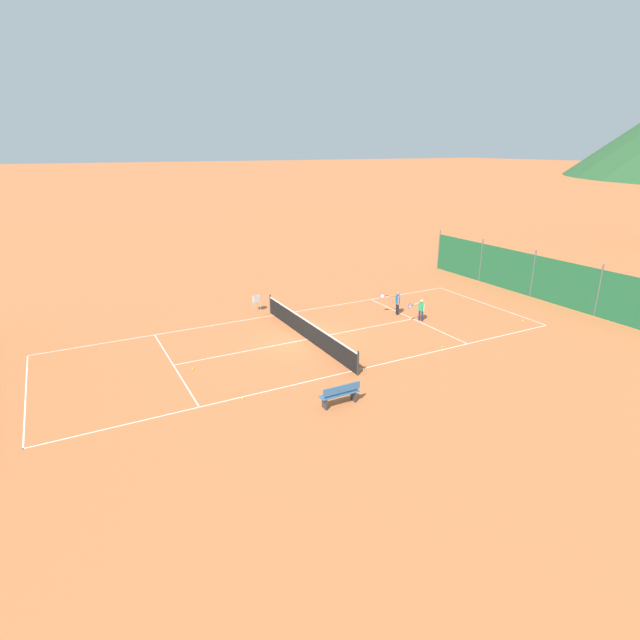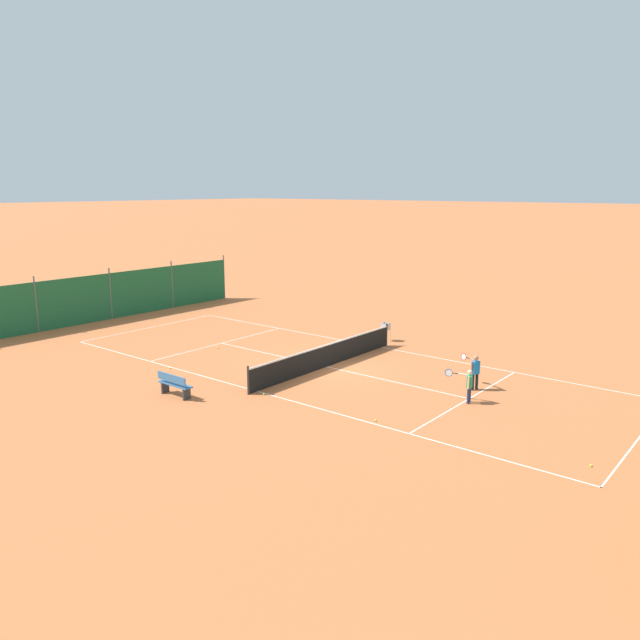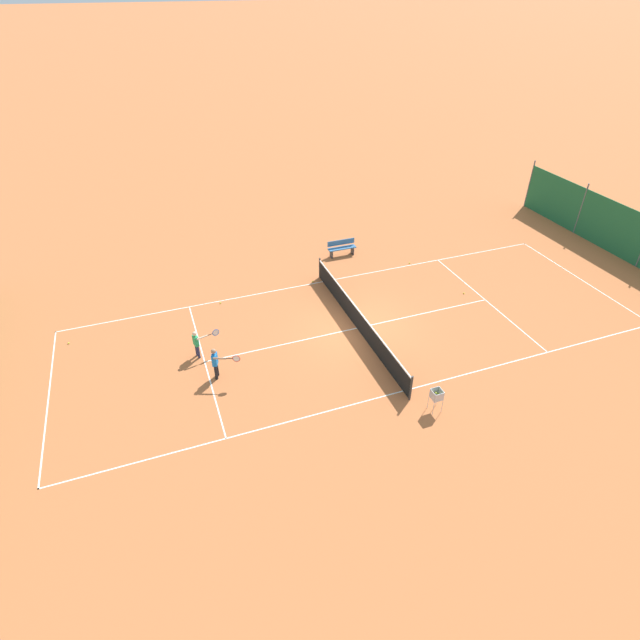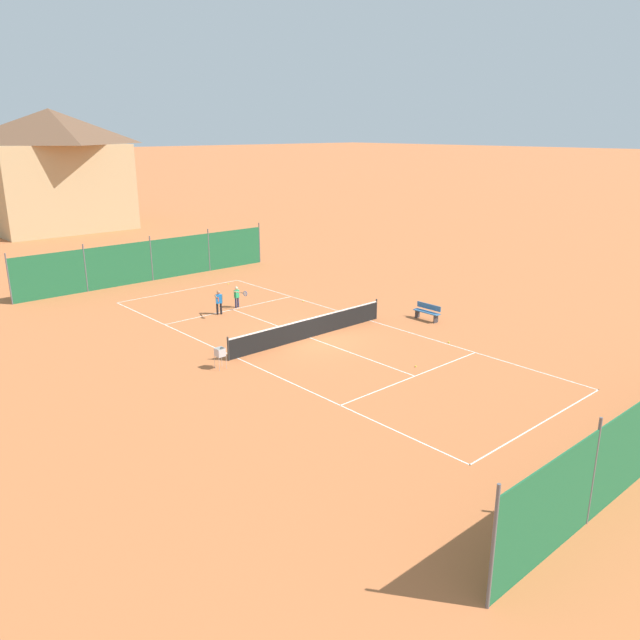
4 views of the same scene
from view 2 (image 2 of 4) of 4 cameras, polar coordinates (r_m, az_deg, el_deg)
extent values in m
plane|color=#BC6638|center=(25.94, 0.61, -4.29)|extent=(600.00, 600.00, 0.00)
cube|color=white|center=(21.18, 27.21, -9.48)|extent=(8.25, 0.05, 0.01)
cube|color=white|center=(34.36, -15.19, -0.65)|extent=(8.25, 0.05, 0.01)
cube|color=white|center=(29.16, 5.60, -2.51)|extent=(0.05, 23.85, 0.01)
cube|color=white|center=(23.01, -5.75, -6.50)|extent=(0.05, 23.85, 0.01)
cube|color=white|center=(22.74, 13.49, -7.00)|extent=(8.20, 0.05, 0.01)
cube|color=white|center=(30.18, -8.99, -2.10)|extent=(8.20, 0.05, 0.01)
cube|color=white|center=(25.94, 0.61, -4.29)|extent=(0.05, 12.80, 0.01)
cylinder|color=#2D2D2D|center=(29.40, 6.10, -1.34)|extent=(0.08, 0.08, 1.06)
cylinder|color=#2D2D2D|center=(22.54, -6.59, -5.50)|extent=(0.08, 0.08, 1.06)
cube|color=black|center=(25.82, 0.61, -3.32)|extent=(9.10, 0.02, 0.91)
cube|color=white|center=(25.70, 0.62, -2.30)|extent=(9.10, 0.04, 0.06)
cube|color=#1E6038|center=(37.05, -18.59, 2.08)|extent=(17.20, 0.04, 2.60)
cylinder|color=#59595E|center=(42.21, -8.77, 3.92)|extent=(0.08, 0.08, 2.90)
cylinder|color=#59595E|center=(39.47, -13.37, 3.18)|extent=(0.08, 0.08, 2.90)
cylinder|color=#59595E|center=(37.03, -18.61, 2.31)|extent=(0.08, 0.08, 2.90)
cylinder|color=#59595E|center=(34.95, -24.52, 1.31)|extent=(0.08, 0.08, 2.90)
cylinder|color=#23284C|center=(22.14, 13.41, -6.77)|extent=(0.10, 0.10, 0.56)
cylinder|color=#23284C|center=(22.31, 13.50, -6.63)|extent=(0.10, 0.10, 0.56)
cube|color=#239E5B|center=(22.08, 13.52, -5.48)|extent=(0.30, 0.21, 0.43)
sphere|color=beige|center=(21.98, 13.56, -4.67)|extent=(0.17, 0.17, 0.17)
cylinder|color=beige|center=(21.92, 13.43, -5.61)|extent=(0.06, 0.06, 0.43)
cylinder|color=beige|center=(22.23, 13.08, -4.88)|extent=(0.16, 0.43, 0.06)
cylinder|color=black|center=(22.29, 12.29, -4.80)|extent=(0.07, 0.20, 0.03)
torus|color=#1E4CB2|center=(22.34, 11.69, -4.73)|extent=(0.09, 0.28, 0.28)
cylinder|color=silver|center=(22.34, 11.69, -4.73)|extent=(0.06, 0.24, 0.25)
cylinder|color=black|center=(23.60, 13.79, -5.54)|extent=(0.11, 0.11, 0.61)
cylinder|color=black|center=(23.73, 14.13, -5.46)|extent=(0.11, 0.11, 0.61)
cube|color=blue|center=(23.51, 14.03, -4.24)|extent=(0.34, 0.26, 0.47)
sphere|color=#A37556|center=(23.41, 14.07, -3.39)|extent=(0.19, 0.19, 0.19)
cylinder|color=#A37556|center=(23.38, 13.69, -4.31)|extent=(0.07, 0.07, 0.47)
cylinder|color=#A37556|center=(23.75, 13.98, -3.60)|extent=(0.24, 0.47, 0.07)
cylinder|color=black|center=(23.99, 13.41, -3.42)|extent=(0.10, 0.21, 0.03)
torus|color=red|center=(24.16, 13.00, -3.29)|extent=(0.12, 0.27, 0.28)
cylinder|color=silver|center=(24.16, 13.00, -3.29)|extent=(0.09, 0.23, 0.25)
sphere|color=#CCE033|center=(22.58, -5.16, -6.77)|extent=(0.07, 0.07, 0.07)
sphere|color=#CCE033|center=(26.37, -13.56, -4.29)|extent=(0.07, 0.07, 0.07)
sphere|color=#CCE033|center=(29.21, -9.31, -2.52)|extent=(0.07, 0.07, 0.07)
sphere|color=#CCE033|center=(20.14, 5.10, -9.13)|extent=(0.07, 0.07, 0.07)
sphere|color=#CCE033|center=(18.50, 23.53, -12.11)|extent=(0.07, 0.07, 0.07)
cylinder|color=#B7B7BC|center=(30.59, 5.91, -1.30)|extent=(0.02, 0.02, 0.55)
cylinder|color=#B7B7BC|center=(30.31, 5.56, -1.42)|extent=(0.02, 0.02, 0.55)
cylinder|color=#B7B7BC|center=(30.41, 6.44, -1.39)|extent=(0.02, 0.02, 0.55)
cylinder|color=#B7B7BC|center=(30.13, 6.10, -1.51)|extent=(0.02, 0.02, 0.55)
cube|color=#B7B7BC|center=(30.30, 6.01, -0.88)|extent=(0.34, 0.34, 0.02)
cube|color=#B7B7BC|center=(30.35, 5.75, -0.54)|extent=(0.34, 0.02, 0.34)
cube|color=#B7B7BC|center=(30.17, 6.29, -0.63)|extent=(0.34, 0.02, 0.34)
cube|color=#B7B7BC|center=(30.40, 6.19, -0.53)|extent=(0.02, 0.34, 0.34)
cube|color=#B7B7BC|center=(30.12, 5.84, -0.64)|extent=(0.02, 0.34, 0.34)
sphere|color=#CCE033|center=(30.30, 6.10, -0.80)|extent=(0.07, 0.07, 0.07)
sphere|color=#CCE033|center=(30.16, 6.05, -0.86)|extent=(0.07, 0.07, 0.07)
sphere|color=#CCE033|center=(30.33, 6.00, -0.79)|extent=(0.07, 0.07, 0.07)
sphere|color=#CCE033|center=(30.28, 5.92, -0.81)|extent=(0.07, 0.07, 0.07)
sphere|color=#CCE033|center=(30.25, 6.14, -0.82)|extent=(0.07, 0.07, 0.07)
sphere|color=#CCE033|center=(30.40, 5.90, -0.76)|extent=(0.07, 0.07, 0.07)
sphere|color=#CCE033|center=(30.31, 5.91, -0.69)|extent=(0.07, 0.07, 0.07)
sphere|color=#CCE033|center=(30.37, 5.97, -0.66)|extent=(0.07, 0.07, 0.07)
sphere|color=#CCE033|center=(30.34, 6.11, -0.68)|extent=(0.07, 0.07, 0.07)
sphere|color=#CCE033|center=(30.42, 5.89, -0.64)|extent=(0.07, 0.07, 0.07)
sphere|color=#CCE033|center=(30.31, 5.93, -0.69)|extent=(0.07, 0.07, 0.07)
sphere|color=#CCE033|center=(30.28, 5.79, -0.70)|extent=(0.07, 0.07, 0.07)
sphere|color=#CCE033|center=(30.36, 6.20, -0.56)|extent=(0.07, 0.07, 0.07)
sphere|color=#CCE033|center=(30.32, 6.06, -0.58)|extent=(0.07, 0.07, 0.07)
sphere|color=#CCE033|center=(30.26, 6.28, -0.61)|extent=(0.07, 0.07, 0.07)
sphere|color=#CCE033|center=(30.42, 5.98, -0.53)|extent=(0.07, 0.07, 0.07)
sphere|color=#CCE033|center=(30.20, 5.90, -0.62)|extent=(0.07, 0.07, 0.07)
sphere|color=#CCE033|center=(30.33, 6.18, -0.58)|extent=(0.07, 0.07, 0.07)
cube|color=#336699|center=(22.84, -13.08, -5.75)|extent=(0.36, 1.50, 0.05)
cube|color=#336699|center=(22.67, -13.43, -5.21)|extent=(0.04, 1.50, 0.28)
cube|color=#333338|center=(23.36, -13.98, -5.96)|extent=(0.32, 0.06, 0.44)
cube|color=#333338|center=(22.46, -12.10, -6.60)|extent=(0.32, 0.06, 0.44)
camera|label=1|loc=(25.48, -53.50, 10.72)|focal=28.00mm
camera|label=3|loc=(36.26, 27.15, 18.69)|focal=28.00mm
camera|label=4|loc=(52.49, -5.34, 14.30)|focal=35.00mm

